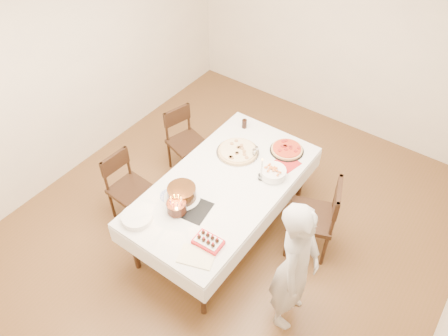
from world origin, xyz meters
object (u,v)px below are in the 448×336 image
Objects in this scene: person at (296,268)px; cola_glass at (244,124)px; birthday_cake at (176,205)px; chair_left_dessert at (131,190)px; pasta_bowl at (273,173)px; pizza_pepperoni at (287,149)px; chair_right_savory at (311,217)px; chair_left_savory at (187,143)px; layer_cake at (182,193)px; strawberry_box at (208,241)px; dining_table at (224,207)px; pizza_white at (238,151)px; taper_candle at (262,169)px.

person reaches higher than cola_glass.
chair_left_dessert is at bearing 171.38° from birthday_cake.
birthday_cake is (-0.50, -0.95, 0.05)m from pasta_bowl.
chair_left_dessert is 1.78m from pizza_pepperoni.
chair_left_dessert is (-1.81, -0.79, -0.06)m from chair_right_savory.
chair_right_savory is at bearing -153.33° from chair_left_dessert.
chair_left_savory is 1.00× the size of chair_left_dessert.
pizza_pepperoni is at bearing -6.09° from cola_glass.
strawberry_box is (0.54, -0.29, -0.04)m from layer_cake.
chair_right_savory is (0.86, 0.34, 0.11)m from dining_table.
person is at bearing -48.62° from pasta_bowl.
chair_right_savory reaches higher than birthday_cake.
cola_glass reaches higher than pasta_bowl.
chair_right_savory is 1.82m from chair_left_savory.
cola_glass is (-0.19, 0.41, 0.03)m from pizza_white.
pizza_white is 2.49× the size of birthday_cake.
person is at bearing -2.29° from layer_cake.
chair_right_savory reaches higher than chair_left_savory.
person reaches higher than chair_right_savory.
pizza_pepperoni is (1.22, 0.27, 0.34)m from chair_left_savory.
chair_left_savory and chair_left_dessert have the same top height.
chair_left_savory is (-1.81, 0.19, -0.06)m from chair_right_savory.
birthday_cake reaches higher than pizza_pepperoni.
person is at bearing -42.92° from cola_glass.
chair_left_dessert is 1.50m from cola_glass.
pasta_bowl is 0.97m from layer_cake.
cola_glass is at bearing -111.97° from chair_left_dessert.
person is 4.22× the size of layer_cake.
chair_left_dessert is 0.56× the size of person.
chair_left_dessert is 0.84m from layer_cake.
chair_left_savory is 2.29× the size of pizza_pepperoni.
cola_glass is at bearing -135.01° from chair_left_savory.
layer_cake is at bearing -94.52° from pizza_white.
chair_left_savory is at bearing -87.14° from chair_left_dessert.
person is 1.10m from taper_candle.
strawberry_box reaches higher than pizza_pepperoni.
chair_right_savory is 1.13× the size of chair_left_dessert.
taper_candle is 1.55× the size of birthday_cake.
chair_left_dessert reaches higher than pasta_bowl.
pizza_white is 0.87m from layer_cake.
chair_left_savory is 0.79m from cola_glass.
person is 14.02× the size of cola_glass.
dining_table is 0.65m from taper_candle.
taper_candle reaches higher than pasta_bowl.
chair_left_dessert is 1.50m from taper_candle.
taper_candle reaches higher than layer_cake.
layer_cake is (-1.08, -0.75, 0.33)m from chair_right_savory.
pizza_pepperoni is at bearing -151.34° from chair_left_savory.
chair_right_savory is 0.72m from taper_candle.
chair_left_dessert is 7.92× the size of cola_glass.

